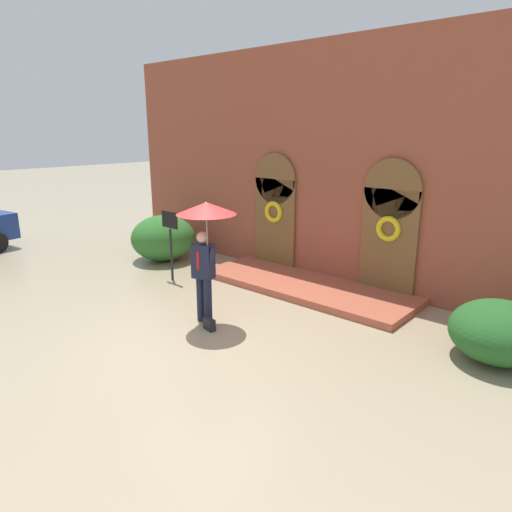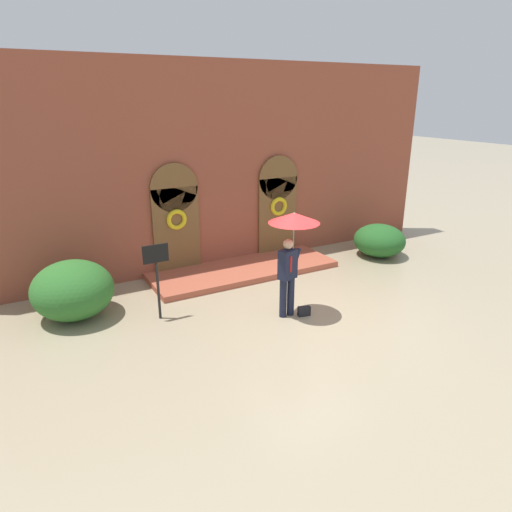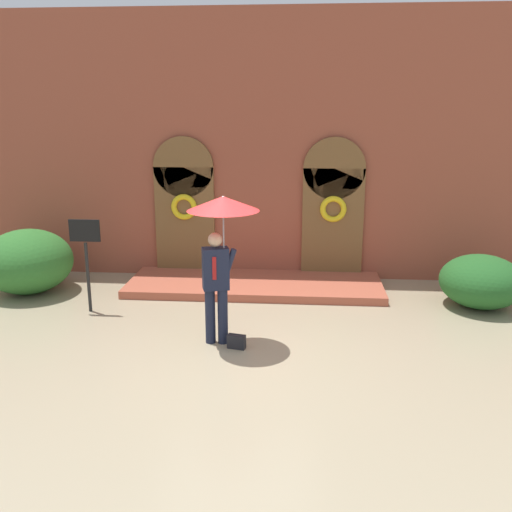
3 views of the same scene
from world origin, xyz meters
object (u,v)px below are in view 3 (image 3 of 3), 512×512
shrub_left (28,261)px  shrub_right (481,281)px  handbag (236,342)px  sign_post (86,250)px  person_with_umbrella (221,225)px

shrub_left → shrub_right: bearing=-1.0°
shrub_left → handbag: bearing=-28.5°
sign_post → shrub_right: sign_post is taller
person_with_umbrella → handbag: (0.24, -0.20, -1.80)m
handbag → sign_post: bearing=166.4°
handbag → shrub_left: 5.14m
person_with_umbrella → shrub_right: bearing=24.5°
shrub_left → person_with_umbrella: bearing=-27.7°
person_with_umbrella → shrub_left: size_ratio=1.30×
handbag → shrub_left: size_ratio=0.15×
person_with_umbrella → shrub_left: person_with_umbrella is taller
person_with_umbrella → shrub_right: (4.59, 2.09, -1.42)m
sign_post → shrub_left: bearing=148.3°
person_with_umbrella → handbag: bearing=-39.9°
shrub_left → shrub_right: (8.85, -0.15, -0.15)m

